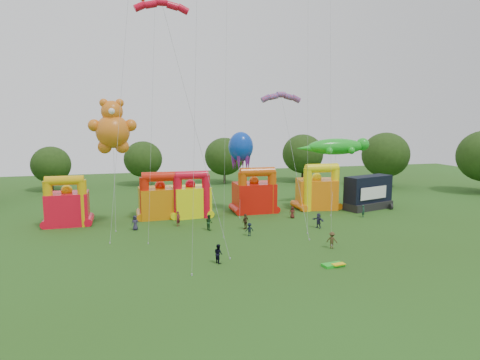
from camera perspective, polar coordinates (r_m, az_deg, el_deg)
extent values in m
plane|color=#274A14|center=(35.20, 5.67, -14.29)|extent=(160.00, 160.00, 0.00)
cylinder|color=#352314|center=(90.22, 18.71, 0.33)|extent=(0.44, 0.44, 3.72)
ellipsoid|color=#1E3710|center=(89.75, 18.84, 3.20)|extent=(9.30, 9.30, 8.89)
cylinder|color=#352314|center=(93.44, 8.32, 0.86)|extent=(0.44, 0.44, 3.51)
ellipsoid|color=#1E3710|center=(93.01, 8.37, 3.48)|extent=(8.77, 8.78, 8.39)
cylinder|color=#352314|center=(90.03, -2.08, 0.60)|extent=(0.44, 0.44, 3.30)
ellipsoid|color=#1E3710|center=(89.59, -2.09, 3.16)|extent=(8.25, 8.25, 7.88)
cylinder|color=#352314|center=(89.88, -12.72, 0.33)|extent=(0.44, 0.44, 3.09)
ellipsoid|color=#1E3710|center=(89.46, -12.79, 2.72)|extent=(7.73, 7.72, 7.38)
cylinder|color=#352314|center=(88.03, -23.76, -0.39)|extent=(0.44, 0.44, 2.88)
ellipsoid|color=#1E3710|center=(87.62, -23.89, 1.88)|extent=(7.20, 7.20, 6.88)
cube|color=red|center=(58.99, -21.99, -3.56)|extent=(5.17, 4.17, 4.14)
cylinder|color=#E0A80B|center=(57.69, -24.17, -3.04)|extent=(1.12, 1.12, 5.92)
cylinder|color=#E0A80B|center=(57.16, -20.23, -2.92)|extent=(1.12, 1.12, 5.92)
cylinder|color=#E0A80B|center=(56.93, -22.37, -0.06)|extent=(4.54, 1.18, 1.18)
sphere|color=#E0A80B|center=(58.59, -22.11, -1.29)|extent=(1.40, 1.40, 1.40)
cube|color=orange|center=(59.99, -10.55, -2.94)|extent=(5.87, 4.81, 4.08)
cylinder|color=red|center=(58.11, -12.60, -2.48)|extent=(1.23, 1.23, 5.83)
cylinder|color=red|center=(58.43, -8.31, -2.31)|extent=(1.23, 1.23, 5.83)
cylinder|color=red|center=(57.78, -10.52, 0.45)|extent=(4.99, 1.30, 1.30)
sphere|color=red|center=(59.59, -10.61, -0.73)|extent=(1.40, 1.40, 1.40)
cube|color=#F2F00C|center=(59.82, -6.61, -2.85)|extent=(5.45, 4.60, 4.16)
cylinder|color=red|center=(58.01, -8.31, -2.33)|extent=(1.09, 1.09, 5.94)
cylinder|color=red|center=(58.56, -4.55, -2.17)|extent=(1.09, 1.09, 5.94)
cylinder|color=red|center=(57.80, -6.47, 0.65)|extent=(4.41, 1.14, 1.14)
sphere|color=red|center=(59.41, -6.65, -0.60)|extent=(1.40, 1.40, 1.40)
cube|color=red|center=(62.38, 1.88, -2.32)|extent=(5.61, 4.49, 4.23)
cylinder|color=#D14D0B|center=(60.09, 0.33, -1.83)|extent=(1.23, 1.23, 6.05)
cylinder|color=#D14D0B|center=(61.36, 4.27, -1.65)|extent=(1.23, 1.23, 6.05)
cylinder|color=#D14D0B|center=(60.25, 2.34, 1.09)|extent=(4.98, 1.29, 1.29)
sphere|color=#D14D0B|center=(61.99, 1.89, -0.12)|extent=(1.40, 1.40, 1.40)
cube|color=orange|center=(65.78, 10.14, -1.82)|extent=(6.43, 5.56, 4.41)
cylinder|color=#FFEA0D|center=(63.26, 8.98, -1.31)|extent=(1.24, 1.24, 6.30)
cylinder|color=#FFEA0D|center=(65.14, 12.52, -1.14)|extent=(1.24, 1.24, 6.30)
cylinder|color=#FFEA0D|center=(63.75, 10.85, 1.57)|extent=(5.01, 1.30, 1.30)
sphere|color=#FFEA0D|center=(65.40, 10.20, 0.35)|extent=(1.40, 1.40, 1.40)
cube|color=black|center=(67.28, 16.72, -3.25)|extent=(8.29, 5.08, 1.10)
cube|color=black|center=(67.02, 16.72, -1.13)|extent=(8.18, 4.72, 3.89)
cube|color=white|center=(65.82, 17.39, -1.66)|extent=(5.15, 1.66, 1.83)
cylinder|color=black|center=(64.76, 14.90, -3.75)|extent=(0.30, 0.90, 0.90)
cylinder|color=black|center=(68.03, 19.46, -3.38)|extent=(0.30, 0.90, 0.90)
sphere|color=orange|center=(54.61, -16.60, 6.23)|extent=(4.08, 4.08, 4.08)
sphere|color=orange|center=(54.60, -16.70, 8.75)|extent=(2.59, 2.59, 2.59)
sphere|color=orange|center=(54.67, -17.73, 9.78)|extent=(1.02, 1.02, 1.02)
sphere|color=orange|center=(54.61, -15.76, 9.86)|extent=(1.02, 1.02, 1.02)
sphere|color=orange|center=(54.70, -18.88, 6.91)|extent=(1.48, 1.48, 1.48)
sphere|color=orange|center=(54.58, -14.38, 7.09)|extent=(1.48, 1.48, 1.48)
sphere|color=orange|center=(54.73, -17.59, 4.24)|extent=(1.67, 1.67, 1.67)
sphere|color=orange|center=(54.68, -15.45, 4.33)|extent=(1.67, 1.67, 1.67)
sphere|color=white|center=(53.35, -16.74, 8.77)|extent=(0.74, 0.74, 0.74)
ellipsoid|color=green|center=(69.56, 12.69, 4.37)|extent=(9.61, 3.00, 2.55)
sphere|color=green|center=(71.83, 16.03, 4.59)|extent=(2.06, 2.06, 2.06)
cone|color=green|center=(67.46, 8.99, 4.20)|extent=(3.75, 1.50, 1.50)
sphere|color=green|center=(71.80, 13.45, 4.01)|extent=(1.13, 1.13, 1.13)
sphere|color=green|center=(69.17, 14.63, 3.82)|extent=(1.13, 1.13, 1.13)
sphere|color=green|center=(70.10, 10.74, 3.99)|extent=(1.13, 1.13, 1.13)
sphere|color=green|center=(67.41, 11.84, 3.80)|extent=(1.13, 1.13, 1.13)
ellipsoid|color=#0B38AD|center=(61.86, 0.11, 4.46)|extent=(3.57, 3.57, 4.28)
cone|color=#591E8C|center=(62.32, 1.14, 2.68)|extent=(0.80, 0.80, 2.85)
cone|color=#591E8C|center=(63.13, 0.39, 2.75)|extent=(0.80, 0.80, 2.85)
cone|color=#591E8C|center=(62.84, -0.63, 2.73)|extent=(0.80, 0.80, 2.85)
cone|color=#591E8C|center=(61.73, -0.93, 2.63)|extent=(0.80, 0.80, 2.85)
cone|color=#591E8C|center=(60.90, -0.17, 2.56)|extent=(0.80, 0.80, 2.85)
cone|color=#591E8C|center=(61.20, 0.88, 2.58)|extent=(0.80, 0.80, 2.85)
cube|color=green|center=(40.94, 12.31, -11.00)|extent=(2.11, 1.26, 0.24)
cube|color=yellow|center=(40.82, 13.02, -10.87)|extent=(1.27, 0.75, 0.10)
imported|color=#2D2843|center=(53.77, -13.81, -5.57)|extent=(1.03, 0.85, 1.80)
imported|color=maroon|center=(54.75, -8.23, -5.13)|extent=(0.81, 0.80, 1.88)
imported|color=#193E1C|center=(52.44, -4.14, -5.64)|extent=(0.98, 1.10, 1.90)
imported|color=black|center=(49.74, 1.25, -6.60)|extent=(1.01, 0.61, 1.53)
imported|color=#3D2B18|center=(52.71, 0.73, -5.54)|extent=(1.18, 1.05, 1.92)
imported|color=#2A2A46|center=(54.09, 10.42, -5.34)|extent=(1.33, 1.80, 1.89)
imported|color=#501C17|center=(58.83, 7.00, -4.31)|extent=(0.94, 0.84, 1.61)
imported|color=#173A2A|center=(61.47, 16.14, -4.01)|extent=(0.68, 0.73, 1.68)
imported|color=black|center=(40.69, -2.90, -9.77)|extent=(0.95, 1.07, 1.82)
imported|color=#45351B|center=(46.05, 12.16, -7.84)|extent=(1.30, 1.22, 1.76)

